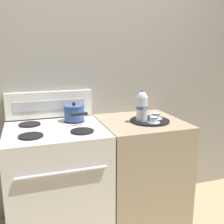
% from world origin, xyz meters
% --- Properties ---
extents(ground_plane, '(6.00, 6.00, 0.00)m').
position_xyz_m(ground_plane, '(0.00, 0.00, 0.00)').
color(ground_plane, tan).
extents(wall_back, '(6.00, 0.05, 2.20)m').
position_xyz_m(wall_back, '(0.00, 0.36, 1.10)').
color(wall_back, '#9E998E').
rests_on(wall_back, ground).
extents(stove, '(0.74, 0.71, 0.91)m').
position_xyz_m(stove, '(-0.34, -0.00, 0.45)').
color(stove, silver).
rests_on(stove, ground).
extents(control_panel, '(0.72, 0.05, 0.22)m').
position_xyz_m(control_panel, '(-0.34, 0.31, 1.02)').
color(control_panel, silver).
rests_on(control_panel, stove).
extents(side_counter, '(0.66, 0.68, 0.90)m').
position_xyz_m(side_counter, '(0.37, 0.00, 0.45)').
color(side_counter, tan).
rests_on(side_counter, ground).
extents(saucepan, '(0.17, 0.25, 0.15)m').
position_xyz_m(saucepan, '(-0.16, 0.15, 0.97)').
color(saucepan, '#335193').
rests_on(saucepan, stove).
extents(serving_tray, '(0.32, 0.32, 0.01)m').
position_xyz_m(serving_tray, '(0.43, -0.05, 0.91)').
color(serving_tray, black).
rests_on(serving_tray, side_counter).
extents(teapot, '(0.09, 0.15, 0.26)m').
position_xyz_m(teapot, '(0.35, -0.05, 1.03)').
color(teapot, silver).
rests_on(teapot, serving_tray).
extents(teacup_left, '(0.10, 0.10, 0.05)m').
position_xyz_m(teacup_left, '(0.49, -0.03, 0.94)').
color(teacup_left, silver).
rests_on(teacup_left, serving_tray).
extents(teacup_right, '(0.10, 0.10, 0.05)m').
position_xyz_m(teacup_right, '(0.41, -0.14, 0.94)').
color(teacup_right, silver).
rests_on(teacup_right, serving_tray).
extents(creamer_jug, '(0.07, 0.07, 0.06)m').
position_xyz_m(creamer_jug, '(0.40, 0.05, 0.95)').
color(creamer_jug, silver).
rests_on(creamer_jug, serving_tray).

